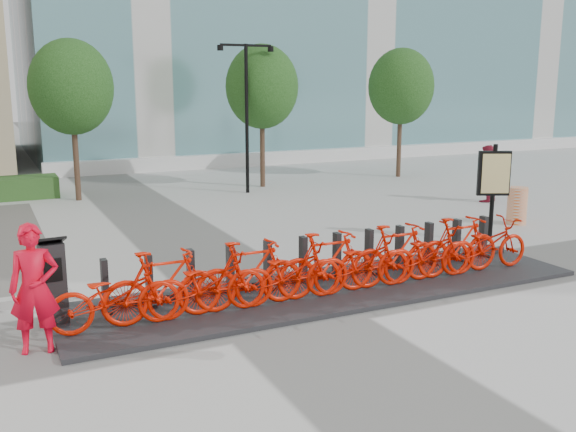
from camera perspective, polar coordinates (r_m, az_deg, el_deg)
name	(u,v)px	position (r m, az deg, el deg)	size (l,w,h in m)	color
ground	(273,307)	(10.93, -1.34, -8.07)	(120.00, 120.00, 0.00)	#B7B7B7
tree_1	(71,87)	(21.56, -18.70, 10.78)	(2.60, 2.60, 5.10)	#4C3227
tree_2	(262,87)	(23.29, -2.33, 11.39)	(2.60, 2.60, 5.10)	#4C3227
tree_3	(401,87)	(26.25, 10.03, 11.26)	(2.60, 2.60, 5.10)	#4C3227
streetlamp	(247,101)	(21.99, -3.71, 10.18)	(2.00, 0.20, 5.00)	black
dock_pad	(331,289)	(11.73, 3.88, -6.50)	(9.60, 2.40, 0.08)	#262629
dock_rail_posts	(322,258)	(12.02, 3.05, -3.73)	(8.02, 0.50, 0.85)	black
bike_0	(115,296)	(9.97, -15.09, -6.86)	(0.68, 1.95, 1.03)	red
bike_1	(163,286)	(10.09, -11.07, -6.10)	(0.54, 1.90, 1.14)	red
bike_2	(208,283)	(10.30, -7.17, -5.93)	(0.68, 1.95, 1.03)	red
bike_3	(250,274)	(10.52, -3.44, -5.16)	(0.54, 1.90, 1.14)	red
bike_4	(289,272)	(10.82, 0.11, -4.98)	(0.68, 1.95, 1.03)	red
bike_5	(327,263)	(11.12, 3.46, -4.23)	(0.54, 1.90, 1.14)	red
bike_6	(362,262)	(11.49, 6.61, -4.06)	(0.68, 1.95, 1.03)	red
bike_7	(396,254)	(11.86, 9.57, -3.36)	(0.54, 1.90, 1.14)	red
bike_8	(428,253)	(12.30, 12.31, -3.21)	(0.68, 1.95, 1.03)	red
bike_9	(458,246)	(12.73, 14.89, -2.57)	(0.54, 1.90, 1.14)	red
bike_10	(487,245)	(13.21, 17.26, -2.44)	(0.68, 1.95, 1.03)	red
kiosk	(53,281)	(10.45, -20.14, -5.46)	(0.46, 0.39, 1.38)	black
worker_red	(34,289)	(9.57, -21.62, -6.04)	(0.67, 0.44, 1.84)	red
pedestrian	(486,174)	(21.35, 17.18, 3.62)	(0.88, 0.68, 1.80)	maroon
construction_barrel	(517,206)	(18.20, 19.69, 0.86)	(0.52, 0.52, 1.00)	#FA5C0A
map_sign	(494,178)	(15.85, 17.83, 3.27)	(0.73, 0.42, 2.32)	black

